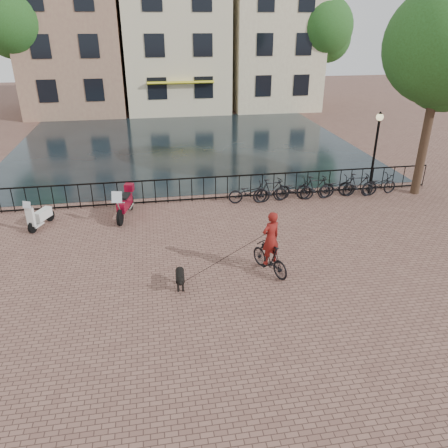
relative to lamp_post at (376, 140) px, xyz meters
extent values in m
plane|color=brown|center=(-7.20, -7.60, -2.38)|extent=(100.00, 100.00, 0.00)
plane|color=black|center=(-7.20, 9.70, -2.38)|extent=(20.00, 20.00, 0.00)
cube|color=black|center=(-7.20, 0.40, -1.38)|extent=(20.00, 0.05, 0.05)
cube|color=black|center=(-7.20, 0.40, -2.30)|extent=(20.00, 0.05, 0.05)
cube|color=#885E4F|center=(-14.70, 22.40, 3.62)|extent=(7.50, 9.00, 12.00)
cube|color=beige|center=(-6.70, 22.40, 3.12)|extent=(8.00, 9.00, 11.00)
cube|color=yellow|center=(-6.70, 17.70, 0.22)|extent=(5.00, 0.60, 0.15)
cube|color=#BFAE8E|center=(1.30, 22.40, 3.87)|extent=(7.00, 9.00, 12.50)
cylinder|color=black|center=(-18.20, 19.40, 0.77)|extent=(0.36, 0.36, 6.30)
sphere|color=#224617|center=(-18.20, 19.40, 4.37)|extent=(5.04, 5.04, 5.04)
cylinder|color=black|center=(2.00, -0.30, 0.42)|extent=(0.36, 0.36, 5.60)
sphere|color=#224617|center=(2.00, -0.30, 3.62)|extent=(4.48, 4.48, 4.48)
cylinder|color=black|center=(4.80, 19.40, 0.60)|extent=(0.36, 0.36, 5.95)
sphere|color=#224617|center=(4.80, 19.40, 4.00)|extent=(4.76, 4.76, 4.76)
cylinder|color=black|center=(0.00, 0.00, -0.78)|extent=(0.10, 0.10, 3.20)
sphere|color=beige|center=(0.00, 0.00, 0.92)|extent=(0.30, 0.30, 0.30)
imported|color=black|center=(-6.01, -5.66, -1.88)|extent=(1.10, 1.72, 1.00)
imported|color=maroon|center=(-6.01, -5.66, -1.07)|extent=(0.85, 0.72, 1.97)
imported|color=black|center=(-5.40, -0.20, -1.93)|extent=(1.75, 0.72, 0.90)
imported|color=black|center=(-4.45, -0.20, -1.88)|extent=(1.72, 0.72, 1.00)
imported|color=black|center=(-3.50, -0.20, -1.93)|extent=(1.75, 0.70, 0.90)
imported|color=black|center=(-2.55, -0.20, -1.88)|extent=(1.67, 0.51, 1.00)
imported|color=black|center=(-1.60, -0.20, -1.93)|extent=(1.76, 0.73, 0.90)
imported|color=black|center=(-0.65, -0.20, -1.88)|extent=(1.72, 0.72, 1.00)
imported|color=black|center=(0.30, -0.20, -1.93)|extent=(1.79, 0.86, 0.90)
camera|label=1|loc=(-9.24, -16.52, 4.48)|focal=35.00mm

